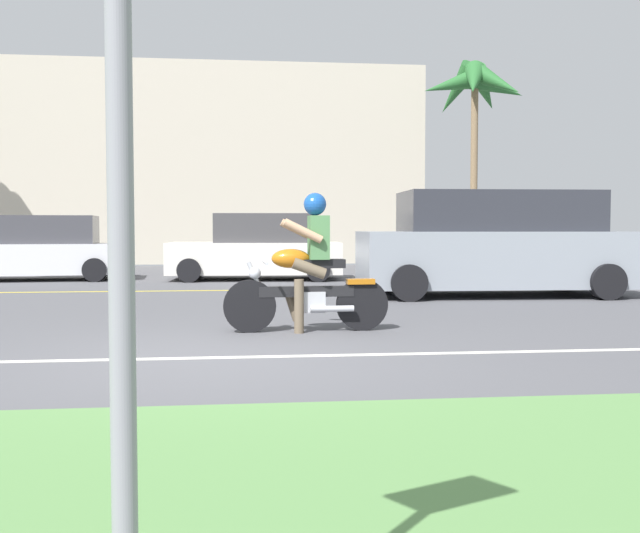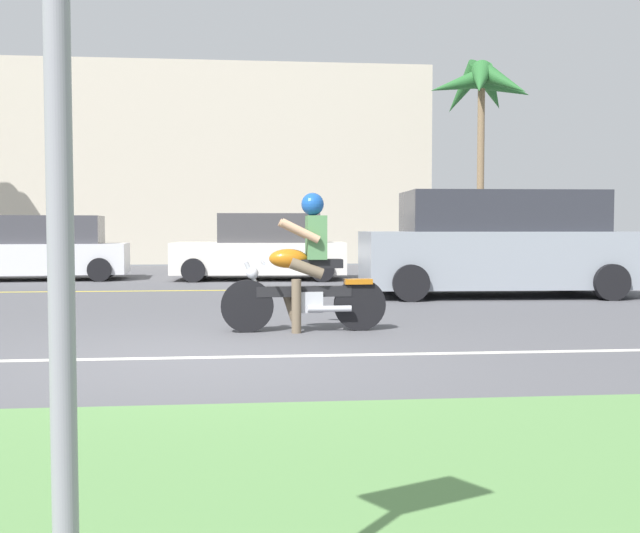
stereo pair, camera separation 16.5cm
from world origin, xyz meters
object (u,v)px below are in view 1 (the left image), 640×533
Objects in this scene: suv_nearby at (494,245)px; parked_car_2 at (258,249)px; parked_car_1 at (39,250)px; motorcyclist at (308,273)px; palm_tree_1 at (476,91)px; parked_car_3 at (488,249)px; street_sign at (119,99)px.

parked_car_2 is at bearing 130.86° from suv_nearby.
parked_car_2 reaches higher than parked_car_1.
suv_nearby is (3.93, 4.43, 0.23)m from motorcyclist.
parked_car_3 is at bearing -103.19° from palm_tree_1.
parked_car_1 reaches higher than parked_car_3.
suv_nearby is 6.42m from parked_car_3.
palm_tree_1 is (12.45, 4.75, 4.94)m from parked_car_1.
parked_car_3 is at bearing 68.32° from street_sign.
motorcyclist is 7.44m from street_sign.
parked_car_3 is at bearing 10.83° from parked_car_2.
suv_nearby is 1.20× the size of parked_car_2.
parked_car_1 is at bearing 104.66° from street_sign.
parked_car_2 is (5.28, -0.35, 0.02)m from parked_car_1.
parked_car_1 is 0.62× the size of palm_tree_1.
parked_car_2 is 1.68× the size of street_sign.
street_sign is (-5.08, -11.74, 0.60)m from suv_nearby.
suv_nearby is 2.02× the size of street_sign.
suv_nearby is 6.48m from parked_car_2.
parked_car_3 is (6.25, 1.20, -0.07)m from parked_car_2.
suv_nearby is 11.44m from palm_tree_1.
parked_car_2 is 1.05× the size of parked_car_3.
suv_nearby is at bearing 66.60° from street_sign.
motorcyclist is at bearing -88.13° from parked_car_2.
parked_car_2 reaches higher than parked_car_3.
motorcyclist is 16.73m from palm_tree_1.
street_sign is (4.44, -16.99, 0.82)m from parked_car_1.
parked_car_1 is at bearing -175.82° from parked_car_3.
suv_nearby is at bearing 48.38° from motorcyclist.
palm_tree_1 reaches higher than parked_car_1.
motorcyclist is 0.30× the size of palm_tree_1.
motorcyclist is 11.18m from parked_car_1.
palm_tree_1 is (2.93, 10.00, 4.73)m from suv_nearby.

